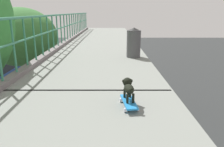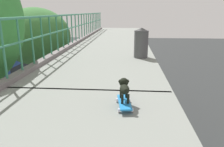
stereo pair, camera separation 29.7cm
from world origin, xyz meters
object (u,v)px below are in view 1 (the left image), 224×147
object	(u,v)px
small_dog	(127,87)
toy_skateboard	(128,102)
city_bus	(6,67)
litter_bin	(133,42)

from	to	relation	value
small_dog	toy_skateboard	bearing A→B (deg)	-86.02
city_bus	toy_skateboard	bearing A→B (deg)	-59.54
city_bus	litter_bin	bearing A→B (deg)	-52.69
city_bus	litter_bin	distance (m)	18.47
city_bus	toy_skateboard	xyz separation A→B (m)	(10.49, -17.83, 3.97)
city_bus	litter_bin	world-z (taller)	litter_bin
toy_skateboard	small_dog	world-z (taller)	small_dog
city_bus	litter_bin	xyz separation A→B (m)	(10.88, -14.28, 4.34)
toy_skateboard	small_dog	size ratio (longest dim) A/B	1.43
toy_skateboard	small_dog	xyz separation A→B (m)	(-0.00, 0.07, 0.21)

